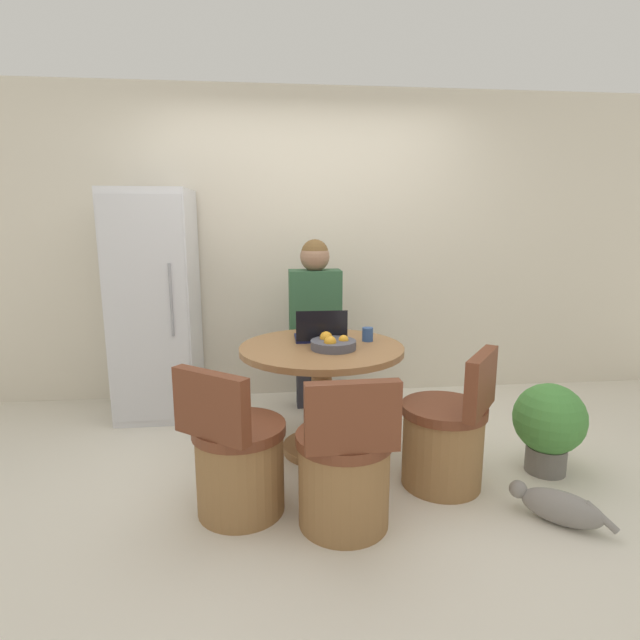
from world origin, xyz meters
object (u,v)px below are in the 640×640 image
Objects in this scene: cat at (559,507)px; dining_table at (322,376)px; laptop at (320,334)px; potted_plant at (549,423)px; chair_near_camera at (345,473)px; chair_near_right_corner at (446,439)px; person_seated at (314,316)px; fruit_bowl at (333,344)px; refrigerator at (156,305)px; chair_near_left_corner at (238,462)px.

dining_table is at bearing 2.28° from cat.
laptop is 0.61× the size of potted_plant.
chair_near_right_corner is at bearing -154.50° from chair_near_camera.
laptop reaches higher than cat.
laptop reaches higher than dining_table.
person_seated reaches higher than fruit_bowl.
cat is at bearing 83.38° from chair_near_right_corner.
refrigerator is at bearing -3.91° from person_seated.
chair_near_camera is 0.72m from chair_near_right_corner.
refrigerator is at bearing 145.30° from dining_table.
chair_near_left_corner reaches higher than potted_plant.
refrigerator is 2.16m from chair_near_camera.
refrigerator reaches higher than person_seated.
person_seated is at bearing -73.02° from chair_near_left_corner.
fruit_bowl reaches higher than potted_plant.
laptop is 1.52m from potted_plant.
potted_plant is (1.86, 0.24, 0.03)m from chair_near_left_corner.
refrigerator is 1.51m from dining_table.
refrigerator is 4.28× the size of cat.
chair_near_left_corner is at bearing -134.98° from fruit_bowl.
chair_near_left_corner is 0.59× the size of person_seated.
chair_near_right_corner is at bearing -1.51° from cat.
laptop is (0.01, 0.15, 0.25)m from dining_table.
dining_table is 1.29× the size of chair_near_left_corner.
person_seated reaches higher than chair_near_left_corner.
laptop is (0.52, 0.81, 0.49)m from chair_near_left_corner.
refrigerator is at bearing -29.60° from laptop.
chair_near_left_corner is 1.59m from person_seated.
person_seated is 4.09× the size of laptop.
chair_near_right_corner is 1.19m from chair_near_left_corner.
fruit_bowl is (0.06, -0.09, 0.24)m from dining_table.
cat is (1.11, -1.09, -0.68)m from laptop.
laptop is at bearing -97.49° from chair_near_right_corner.
dining_table reaches higher than potted_plant.
chair_near_right_corner is at bearing -35.62° from refrigerator.
laptop is 1.18× the size of fruit_bowl.
chair_near_left_corner is (-0.51, -0.66, -0.24)m from dining_table.
chair_near_right_corner is at bearing -34.70° from fruit_bowl.
refrigerator is 1.65× the size of dining_table.
person_seated is 1.83m from potted_plant.
refrigerator reaches higher than potted_plant.
laptop is at bearing -85.07° from chair_near_left_corner.
laptop reaches higher than chair_near_camera.
chair_near_camera is at bearing -160.25° from chair_near_left_corner.
laptop is at bearing -90.74° from chair_near_camera.
person_seated is at bearing -14.77° from cat.
chair_near_left_corner is at bearing -172.65° from potted_plant.
refrigerator is 1.76m from chair_near_left_corner.
chair_near_left_corner is 2.42× the size of laptop.
refrigerator is 6.11× the size of fruit_bowl.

